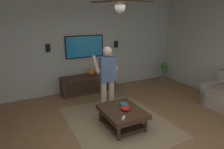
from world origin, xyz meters
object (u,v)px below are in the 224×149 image
Objects in this scene: ceiling_fan at (121,2)px; media_console at (89,84)px; coffee_table at (122,114)px; remote_white at (124,118)px; wall_speaker_left at (116,44)px; tv at (85,47)px; potted_plant_short at (164,68)px; vase_round at (91,72)px; bowl at (125,108)px; wall_speaker_right at (48,48)px; person_standing at (107,76)px; book at (124,105)px.

media_console is at bearing -10.38° from ceiling_fan.
coffee_table is 2.26m from media_console.
wall_speaker_left reaches higher than remote_white.
ceiling_fan is (-3.13, 0.53, 1.08)m from tv.
vase_round is (0.19, 2.78, 0.18)m from potted_plant_short.
wall_speaker_right reaches higher than bowl.
potted_plant_short is 2.05m from wall_speaker_left.
ceiling_fan is (-0.28, 0.26, 2.08)m from remote_white.
ceiling_fan is (-3.14, -0.56, 1.05)m from wall_speaker_right.
coffee_table is at bearing -2.58° from media_console.
person_standing is 1.25m from remote_white.
wall_speaker_left is 3.70m from ceiling_fan.
tv is 1.79m from person_standing.
coffee_table is 3.61m from potted_plant_short.
remote_white is 0.68× the size of vase_round.
wall_speaker_left reaches higher than vase_round.
bowl is 0.94× the size of wall_speaker_left.
person_standing is 1.50m from vase_round.
book is at bearing -35.83° from ceiling_fan.
wall_speaker_left is at bearing -24.29° from bowl.
ceiling_fan is at bearing -169.91° from wall_speaker_right.
person_standing reaches higher than wall_speaker_left.
book is 1.00× the size of vase_round.
vase_round is 1.00× the size of wall_speaker_left.
person_standing reaches higher than remote_white.
ceiling_fan is (-2.87, 0.61, 1.83)m from vase_round.
coffee_table is 1.00m from person_standing.
wall_speaker_right reaches higher than remote_white.
ceiling_fan is (-2.89, 0.53, 2.22)m from media_console.
coffee_table is at bearing 175.31° from vase_round.
wall_speaker_left reaches higher than media_console.
bowl is at bearing -138.55° from coffee_table.
remote_white is 0.13× the size of ceiling_fan.
media_console is at bearing -103.15° from wall_speaker_right.
media_console is 1.44× the size of ceiling_fan.
person_standing is 0.81m from book.
tv is at bearing 90.68° from wall_speaker_left.
wall_speaker_left is (2.57, -1.16, 0.97)m from bowl.
wall_speaker_left is (2.36, -1.07, 0.99)m from book.
book is at bearing 0.90° from tv.
ceiling_fan reaches higher than wall_speaker_left.
vase_round is at bearing 86.18° from potted_plant_short.
remote_white is at bearing -164.05° from wall_speaker_right.
vase_round is at bearing 1.03° from person_standing.
potted_plant_short is (-0.44, -2.86, -0.93)m from tv.
coffee_table is 3.00m from wall_speaker_left.
media_console is 1.40× the size of tv.
remote_white reaches higher than coffee_table.
person_standing is 2.16m from wall_speaker_left.
person_standing reaches higher than potted_plant_short.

